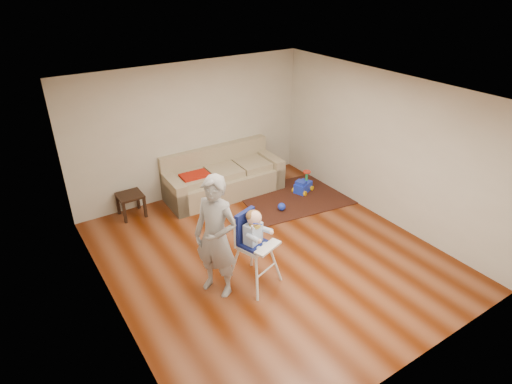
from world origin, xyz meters
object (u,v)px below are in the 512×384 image
side_table (131,205)px  toy_ball (282,207)px  sofa (223,173)px  ride_on_toy (303,182)px  adult (216,237)px  high_chair (254,249)px

side_table → toy_ball: (2.50, -1.44, -0.13)m
sofa → toy_ball: sofa is taller
side_table → toy_ball: bearing=-30.0°
ride_on_toy → sofa: bearing=127.9°
toy_ball → adult: adult is taller
high_chair → adult: adult is taller
sofa → toy_ball: size_ratio=15.95×
toy_ball → sofa: bearing=114.9°
sofa → side_table: bearing=176.5°
side_table → ride_on_toy: bearing=-17.4°
toy_ball → high_chair: size_ratio=0.12×
sofa → side_table: 1.94m
high_chair → adult: 0.64m
sofa → adult: adult is taller
side_table → adult: size_ratio=0.24×
ride_on_toy → high_chair: (-2.46, -1.89, 0.38)m
ride_on_toy → toy_ball: (-0.85, -0.39, -0.14)m
high_chair → side_table: bearing=88.3°
side_table → toy_ball: side_table is taller
sofa → high_chair: size_ratio=1.96×
ride_on_toy → high_chair: 3.12m
toy_ball → high_chair: (-1.61, -1.49, 0.51)m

